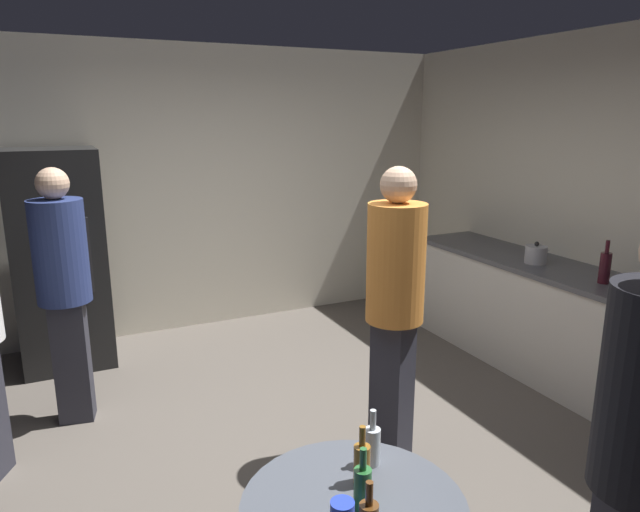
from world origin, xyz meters
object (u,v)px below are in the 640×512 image
kettle (536,254)px  beer_bottle_green (363,487)px  refrigerator (60,259)px  beer_bottle_clear (372,445)px  beer_bottle_amber (362,462)px  person_in_navy_shirt (63,278)px  person_in_orange_shirt (395,293)px  wine_bottle_on_counter (605,267)px

kettle → beer_bottle_green: size_ratio=1.06×
refrigerator → beer_bottle_clear: refrigerator is taller
beer_bottle_clear → beer_bottle_amber: bearing=-138.2°
beer_bottle_clear → person_in_navy_shirt: person_in_navy_shirt is taller
person_in_orange_shirt → kettle: bearing=176.6°
person_in_navy_shirt → beer_bottle_green: bearing=30.1°
kettle → beer_bottle_amber: size_ratio=1.06×
wine_bottle_on_counter → beer_bottle_green: (-2.60, -1.16, -0.20)m
refrigerator → person_in_navy_shirt: bearing=-89.8°
kettle → person_in_orange_shirt: 1.80m
beer_bottle_amber → person_in_orange_shirt: size_ratio=0.13×
refrigerator → person_in_orange_shirt: size_ratio=1.01×
refrigerator → beer_bottle_green: size_ratio=7.83×
beer_bottle_green → person_in_orange_shirt: bearing=53.4°
wine_bottle_on_counter → person_in_navy_shirt: 3.70m
wine_bottle_on_counter → beer_bottle_green: 2.85m
beer_bottle_amber → beer_bottle_green: bearing=-118.5°
person_in_orange_shirt → beer_bottle_clear: bearing=31.6°
wine_bottle_on_counter → person_in_navy_shirt: (-3.45, 1.33, 0.00)m
refrigerator → wine_bottle_on_counter: (3.45, -2.39, 0.12)m
person_in_navy_shirt → wine_bottle_on_counter: bearing=80.1°
kettle → person_in_navy_shirt: person_in_navy_shirt is taller
refrigerator → person_in_orange_shirt: (1.75, -2.34, 0.15)m
kettle → refrigerator: bearing=152.9°
beer_bottle_green → person_in_orange_shirt: person_in_orange_shirt is taller
refrigerator → wine_bottle_on_counter: refrigerator is taller
beer_bottle_clear → person_in_navy_shirt: 2.50m
refrigerator → beer_bottle_green: refrigerator is taller
beer_bottle_amber → beer_bottle_green: same height
refrigerator → beer_bottle_green: 3.65m
wine_bottle_on_counter → beer_bottle_clear: bearing=-158.8°
beer_bottle_clear → person_in_navy_shirt: bearing=113.9°
beer_bottle_amber → wine_bottle_on_counter: bearing=22.2°
person_in_navy_shirt → person_in_orange_shirt: size_ratio=0.98×
kettle → beer_bottle_clear: (-2.44, -1.57, -0.15)m
beer_bottle_amber → beer_bottle_green: size_ratio=1.00×
wine_bottle_on_counter → beer_bottle_amber: bearing=-157.8°
beer_bottle_green → beer_bottle_amber: bearing=61.5°
beer_bottle_clear → person_in_navy_shirt: (-1.01, 2.28, 0.20)m
wine_bottle_on_counter → person_in_orange_shirt: person_in_orange_shirt is taller
beer_bottle_amber → person_in_navy_shirt: bearing=111.2°
person_in_orange_shirt → wine_bottle_on_counter: bearing=156.3°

